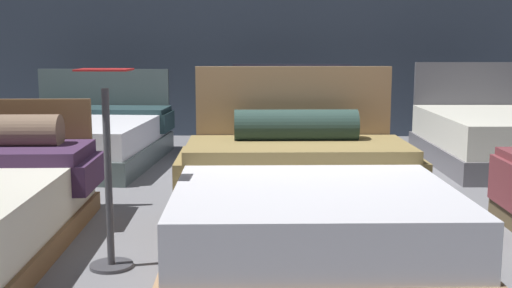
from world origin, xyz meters
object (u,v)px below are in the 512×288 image
bed_3 (76,140)px  bed_4 (290,137)px  price_sign (109,192)px  bed_5 (501,139)px  bed_1 (305,206)px

bed_3 → bed_4: bed_4 is taller
price_sign → bed_3: bearing=109.9°
bed_4 → bed_5: bearing=1.6°
bed_1 → bed_5: (2.16, 2.80, -0.01)m
price_sign → bed_1: bearing=15.1°
bed_1 → bed_4: (0.00, 2.84, -0.00)m
bed_4 → bed_5: (2.15, -0.03, -0.01)m
bed_1 → price_sign: size_ratio=1.97×
bed_4 → bed_3: bearing=-176.8°
bed_4 → price_sign: size_ratio=2.02×
bed_1 → price_sign: price_sign is taller
bed_5 → price_sign: bearing=-137.5°
bed_1 → bed_3: 3.58m
bed_4 → bed_5: bed_5 is taller
bed_1 → price_sign: bearing=-167.3°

